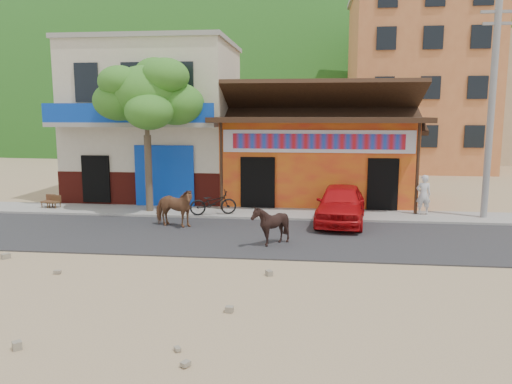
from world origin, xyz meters
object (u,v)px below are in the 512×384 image
at_px(red_car, 341,204).
at_px(cafe_chair_left, 48,196).
at_px(utility_pole, 491,109).
at_px(pedestrian, 423,195).
at_px(scooter, 213,203).
at_px(cow_dark, 270,225).
at_px(tree, 147,135).
at_px(cow_tan, 174,208).
at_px(cafe_chair_right, 53,197).

relative_size(red_car, cafe_chair_left, 4.29).
bearing_deg(utility_pole, pedestrian, 172.72).
relative_size(scooter, cafe_chair_left, 1.86).
distance_m(utility_pole, cow_dark, 9.52).
bearing_deg(utility_pole, tree, -179.10).
bearing_deg(scooter, tree, 60.09).
height_order(cow_dark, red_car, red_car).
relative_size(cow_dark, cafe_chair_left, 1.30).
height_order(tree, scooter, tree).
height_order(utility_pole, pedestrian, utility_pole).
relative_size(utility_pole, cow_dark, 6.42).
height_order(tree, cafe_chair_left, tree).
distance_m(tree, utility_pole, 12.84).
distance_m(cow_tan, scooter, 2.09).
relative_size(tree, cafe_chair_right, 6.45).
relative_size(scooter, pedestrian, 1.16).
bearing_deg(cow_dark, utility_pole, 118.33).
xyz_separation_m(cow_dark, scooter, (-2.52, 3.87, -0.07)).
distance_m(scooter, pedestrian, 8.04).
bearing_deg(pedestrian, cafe_chair_right, -1.78).
bearing_deg(cafe_chair_right, scooter, -1.67).
bearing_deg(scooter, cow_dark, -166.18).
bearing_deg(utility_pole, red_car, -167.34).
height_order(pedestrian, cafe_chair_right, pedestrian).
bearing_deg(red_car, tree, 179.03).
bearing_deg(scooter, cow_tan, 131.18).
xyz_separation_m(cow_tan, scooter, (1.03, 1.81, -0.13)).
distance_m(scooter, cafe_chair_right, 6.82).
bearing_deg(tree, cafe_chair_left, 176.88).
relative_size(cow_tan, cow_dark, 1.30).
height_order(utility_pole, cow_dark, utility_pole).
xyz_separation_m(red_car, pedestrian, (3.19, 1.48, 0.14)).
relative_size(cow_dark, scooter, 0.70).
distance_m(tree, scooter, 3.72).
height_order(utility_pole, cafe_chair_left, utility_pole).
xyz_separation_m(tree, cafe_chair_left, (-4.40, 0.24, -2.52)).
height_order(scooter, cafe_chair_left, cafe_chair_left).
distance_m(cow_dark, red_car, 4.06).
distance_m(red_car, scooter, 4.81).
bearing_deg(utility_pole, cow_dark, -149.02).
distance_m(cow_tan, pedestrian, 9.42).
height_order(cow_tan, cafe_chair_right, cow_tan).
xyz_separation_m(utility_pole, cafe_chair_right, (-16.91, -0.05, -3.53)).
distance_m(utility_pole, pedestrian, 3.90).
relative_size(cow_dark, pedestrian, 0.81).
bearing_deg(scooter, cafe_chair_left, 64.72).
bearing_deg(cafe_chair_left, pedestrian, 8.34).
relative_size(tree, red_car, 1.46).
relative_size(cow_dark, red_car, 0.30).
bearing_deg(cow_dark, cafe_chair_right, -118.53).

